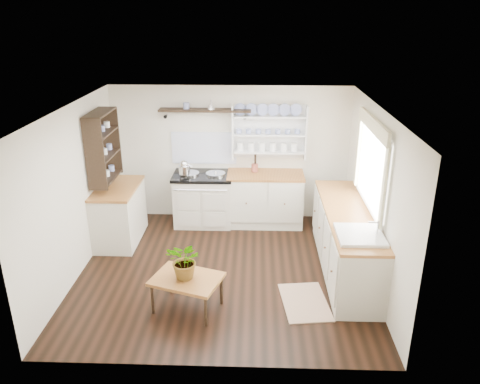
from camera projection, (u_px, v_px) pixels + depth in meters
The scene contains 19 objects.
floor at pixel (224, 270), 6.62m from camera, with size 4.00×3.80×0.01m, color black.
wall_back at pixel (230, 154), 7.96m from camera, with size 4.00×0.02×2.30m, color silver.
wall_right at pixel (375, 197), 6.13m from camera, with size 0.02×3.80×2.30m, color silver.
wall_left at pixel (74, 193), 6.26m from camera, with size 0.02×3.80×2.30m, color silver.
ceiling at pixel (221, 109), 5.77m from camera, with size 4.00×3.80×0.01m, color white.
window at pixel (371, 164), 6.12m from camera, with size 0.08×1.55×1.22m.
aga_cooker at pixel (203, 199), 7.92m from camera, with size 0.99×0.69×0.91m.
back_cabinets at pixel (265, 198), 7.91m from camera, with size 1.27×0.63×0.90m.
right_cabinets at pixel (346, 240), 6.48m from camera, with size 0.62×2.43×0.90m.
belfast_sink at pixel (359, 244), 5.66m from camera, with size 0.55×0.60×0.45m.
left_cabinets at pixel (119, 213), 7.34m from camera, with size 0.62×1.13×0.90m.
plate_rack at pixel (269, 131), 7.76m from camera, with size 1.20×0.22×0.90m.
high_shelf at pixel (205, 111), 7.58m from camera, with size 1.50×0.29×0.16m.
left_shelving at pixel (103, 146), 6.95m from camera, with size 0.28×0.80×1.05m, color black.
kettle at pixel (184, 167), 7.61m from camera, with size 0.19×0.19×0.23m, color silver, non-canonical shape.
utensil_crock at pixel (255, 168), 7.81m from camera, with size 0.11×0.11×0.13m, color brown.
center_table at pixel (187, 281), 5.64m from camera, with size 0.94×0.80×0.44m.
potted_plant at pixel (186, 260), 5.54m from camera, with size 0.43×0.37×0.48m, color #3F7233.
floor_rug at pixel (305, 302), 5.89m from camera, with size 0.55×0.85×0.02m, color #7D6348.
Camera 1 is at (0.44, -5.73, 3.46)m, focal length 35.00 mm.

